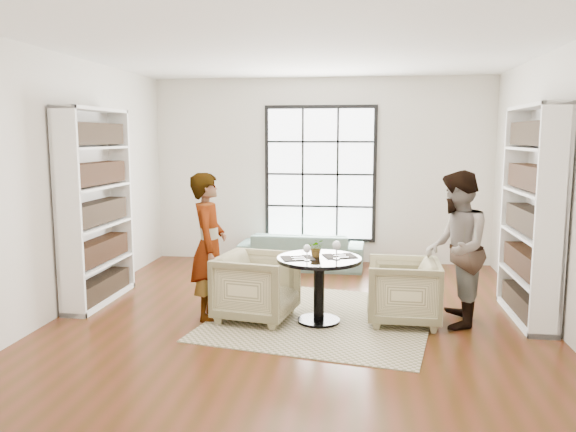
# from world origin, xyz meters

# --- Properties ---
(ground) EXTENTS (6.00, 6.00, 0.00)m
(ground) POSITION_xyz_m (0.00, 0.00, 0.00)
(ground) COLOR #552614
(room_shell) EXTENTS (6.00, 6.01, 6.00)m
(room_shell) POSITION_xyz_m (0.00, 0.54, 1.26)
(room_shell) COLOR silver
(room_shell) RESTS_ON ground
(rug) EXTENTS (2.79, 2.79, 0.01)m
(rug) POSITION_xyz_m (0.26, -0.01, 0.01)
(rug) COLOR tan
(rug) RESTS_ON ground
(pedestal_table) EXTENTS (0.93, 0.93, 0.74)m
(pedestal_table) POSITION_xyz_m (0.23, -0.17, 0.54)
(pedestal_table) COLOR black
(pedestal_table) RESTS_ON ground
(sofa) EXTENTS (1.95, 0.79, 0.56)m
(sofa) POSITION_xyz_m (-0.25, 2.45, 0.28)
(sofa) COLOR slate
(sofa) RESTS_ON ground
(armchair_left) EXTENTS (0.96, 0.94, 0.76)m
(armchair_left) POSITION_xyz_m (-0.47, -0.13, 0.38)
(armchair_left) COLOR #BBBA86
(armchair_left) RESTS_ON ground
(armchair_right) EXTENTS (0.81, 0.79, 0.72)m
(armchair_right) POSITION_xyz_m (1.16, -0.04, 0.36)
(armchair_right) COLOR tan
(armchair_right) RESTS_ON ground
(person_left) EXTENTS (0.47, 0.65, 1.66)m
(person_left) POSITION_xyz_m (-1.02, -0.13, 0.83)
(person_left) COLOR gray
(person_left) RESTS_ON ground
(person_right) EXTENTS (0.74, 0.90, 1.70)m
(person_right) POSITION_xyz_m (1.71, -0.04, 0.85)
(person_right) COLOR gray
(person_right) RESTS_ON ground
(placemat_left) EXTENTS (0.41, 0.36, 0.01)m
(placemat_left) POSITION_xyz_m (0.01, -0.24, 0.74)
(placemat_left) COLOR black
(placemat_left) RESTS_ON pedestal_table
(placemat_right) EXTENTS (0.41, 0.36, 0.01)m
(placemat_right) POSITION_xyz_m (0.46, -0.08, 0.74)
(placemat_right) COLOR black
(placemat_right) RESTS_ON pedestal_table
(cutlery_left) EXTENTS (0.20, 0.25, 0.01)m
(cutlery_left) POSITION_xyz_m (0.01, -0.24, 0.75)
(cutlery_left) COLOR silver
(cutlery_left) RESTS_ON placemat_left
(cutlery_right) EXTENTS (0.20, 0.25, 0.01)m
(cutlery_right) POSITION_xyz_m (0.46, -0.08, 0.75)
(cutlery_right) COLOR silver
(cutlery_right) RESTS_ON placemat_right
(wine_glass_left) EXTENTS (0.08, 0.08, 0.17)m
(wine_glass_left) POSITION_xyz_m (0.12, -0.35, 0.87)
(wine_glass_left) COLOR silver
(wine_glass_left) RESTS_ON pedestal_table
(wine_glass_right) EXTENTS (0.09, 0.09, 0.20)m
(wine_glass_right) POSITION_xyz_m (0.43, -0.23, 0.89)
(wine_glass_right) COLOR silver
(wine_glass_right) RESTS_ON pedestal_table
(flower_centerpiece) EXTENTS (0.18, 0.16, 0.20)m
(flower_centerpiece) POSITION_xyz_m (0.20, -0.13, 0.84)
(flower_centerpiece) COLOR gray
(flower_centerpiece) RESTS_ON pedestal_table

